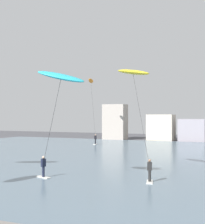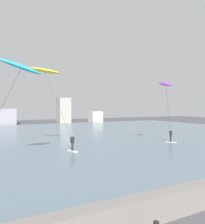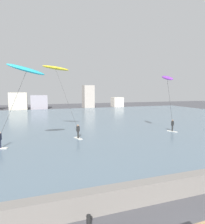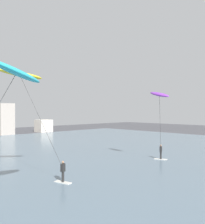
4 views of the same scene
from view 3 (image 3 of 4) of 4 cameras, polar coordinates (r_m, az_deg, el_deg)
The scene contains 6 objects.
seawall_barrier at distance 11.59m, azimuth 15.53°, elevation -20.51°, with size 60.00×0.70×1.10m, color slate.
water_bay at distance 36.11m, azimuth -9.32°, elevation -2.86°, with size 84.00×52.00×0.10m, color slate.
far_shore_buildings at distance 63.22m, azimuth -16.45°, elevation 3.37°, with size 44.52×5.66×7.23m.
kitesurfer_yellow at distance 25.22m, azimuth -12.70°, elevation 10.61°, with size 4.22×4.51×8.75m.
kitesurfer_cyan at distance 19.33m, azimuth -21.48°, elevation 9.40°, with size 5.17×3.44×8.09m.
kitesurfer_purple at distance 26.83m, azimuth 18.18°, elevation 7.03°, with size 2.84×2.99×7.62m.
Camera 3 is at (-6.00, -4.14, 5.73)m, focal length 32.12 mm.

